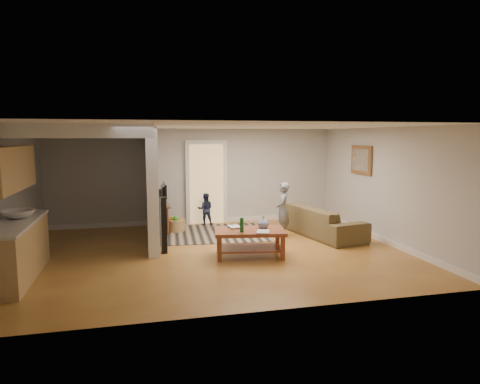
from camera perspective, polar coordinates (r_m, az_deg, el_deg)
The scene contains 11 objects.
ground at distance 8.64m, azimuth -3.31°, elevation -8.05°, with size 7.50×7.50×0.00m, color brown.
room_shell at distance 8.68m, azimuth -10.83°, elevation 1.69°, with size 7.54×6.02×2.52m.
area_rug at distance 10.27m, azimuth -4.35°, elevation -5.52°, with size 2.80×2.05×0.01m, color black.
sofa at distance 10.25m, azimuth 10.82°, elevation -5.70°, with size 2.34×0.92×0.68m, color #474123.
coffee_table at distance 8.28m, azimuth 1.43°, elevation -5.82°, with size 1.44×0.98×0.79m.
tv_console at distance 10.54m, azimuth -10.49°, elevation -1.89°, with size 0.41×1.08×0.93m.
speaker_left at distance 8.57m, azimuth -10.17°, elevation -4.41°, with size 0.11×0.11×1.13m, color black.
speaker_right at distance 9.85m, azimuth -10.62°, elevation -2.88°, with size 0.11×0.11×1.13m, color black.
toy_basket at distance 10.57m, azimuth -8.57°, elevation -4.34°, with size 0.44×0.44×0.39m.
child at distance 9.99m, azimuth 5.67°, elevation -5.95°, with size 0.46×0.30×1.26m, color slate.
toddler at distance 11.27m, azimuth -4.62°, elevation -4.39°, with size 0.41×0.32×0.84m, color #1D223D.
Camera 1 is at (-1.46, -8.20, 2.31)m, focal length 32.00 mm.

